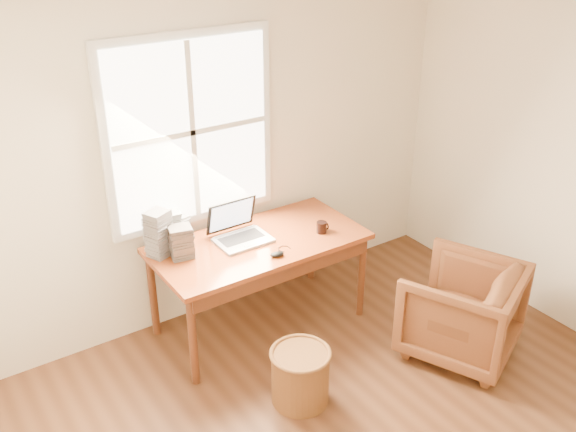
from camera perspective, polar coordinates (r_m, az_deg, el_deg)
name	(u,v)px	position (r m, az deg, el deg)	size (l,w,h in m)	color
room_shell	(418,273)	(3.39, 11.49, -4.97)	(4.04, 4.54, 2.64)	#57331E
desk	(259,243)	(4.81, -2.62, -2.43)	(1.60, 0.80, 0.04)	brown
armchair	(462,310)	(4.89, 15.17, -8.06)	(0.76, 0.78, 0.71)	brown
wicker_stool	(300,377)	(4.40, 1.10, -14.09)	(0.38, 0.38, 0.38)	brown
laptop	(243,222)	(4.72, -4.04, -0.55)	(0.44, 0.46, 0.33)	#A5A6AC
mouse	(277,254)	(4.59, -0.97, -3.42)	(0.10, 0.06, 0.03)	black
coffee_mug	(322,227)	(4.90, 3.01, -1.01)	(0.08, 0.08, 0.09)	black
cd_stack_a	(171,230)	(4.72, -10.39, -1.20)	(0.15, 0.13, 0.29)	#B7BDC3
cd_stack_b	(181,242)	(4.60, -9.48, -2.27)	(0.16, 0.14, 0.24)	#242529
cd_stack_c	(158,233)	(4.62, -11.44, -1.49)	(0.16, 0.14, 0.35)	#9795A2
cd_stack_d	(177,228)	(4.84, -9.83, -1.08)	(0.15, 0.13, 0.19)	#ABAFB7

